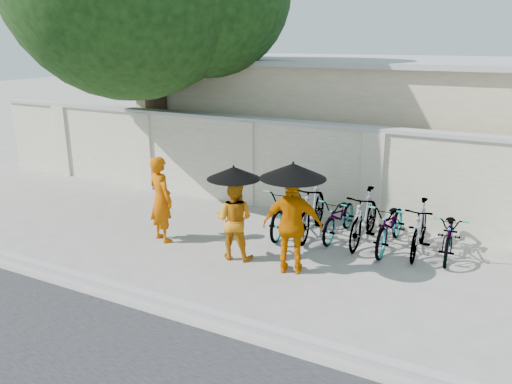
% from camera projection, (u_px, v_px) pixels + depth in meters
% --- Properties ---
extents(ground, '(80.00, 80.00, 0.00)m').
position_uv_depth(ground, '(214.00, 260.00, 8.99)').
color(ground, '#A4A094').
extents(kerb, '(40.00, 0.16, 0.12)m').
position_uv_depth(kerb, '(154.00, 298.00, 7.52)').
color(kerb, '#A2A2A2').
rests_on(kerb, ground).
extents(compound_wall, '(20.00, 0.30, 2.00)m').
position_uv_depth(compound_wall, '(328.00, 172.00, 10.98)').
color(compound_wall, silver).
rests_on(compound_wall, ground).
extents(building_behind, '(14.00, 6.00, 3.20)m').
position_uv_depth(building_behind, '(411.00, 124.00, 13.59)').
color(building_behind, beige).
rests_on(building_behind, ground).
extents(monk_left, '(0.72, 0.60, 1.69)m').
position_uv_depth(monk_left, '(161.00, 199.00, 9.64)').
color(monk_left, '#B84F01').
rests_on(monk_left, ground).
extents(monk_center, '(0.80, 0.67, 1.46)m').
position_uv_depth(monk_center, '(234.00, 220.00, 8.89)').
color(monk_center, orange).
rests_on(monk_center, ground).
extents(parasol_center, '(0.94, 0.94, 0.90)m').
position_uv_depth(parasol_center, '(234.00, 173.00, 8.54)').
color(parasol_center, black).
rests_on(parasol_center, ground).
extents(monk_right, '(1.07, 0.69, 1.69)m').
position_uv_depth(monk_right, '(293.00, 225.00, 8.28)').
color(monk_right, '#CD6800').
rests_on(monk_right, ground).
extents(parasol_right, '(1.08, 1.08, 0.97)m').
position_uv_depth(parasol_right, '(293.00, 171.00, 7.93)').
color(parasol_right, black).
rests_on(parasol_right, ground).
extents(bike_0, '(0.84, 1.95, 1.00)m').
position_uv_depth(bike_0, '(288.00, 209.00, 10.18)').
color(bike_0, '#A5A5A5').
rests_on(bike_0, ground).
extents(bike_1, '(0.72, 1.91, 1.12)m').
position_uv_depth(bike_1, '(312.00, 209.00, 9.97)').
color(bike_1, '#A5A5A5').
rests_on(bike_1, ground).
extents(bike_2, '(0.63, 1.65, 0.85)m').
position_uv_depth(bike_2, '(340.00, 217.00, 9.92)').
color(bike_2, '#A5A5A5').
rests_on(bike_2, ground).
extents(bike_3, '(0.52, 1.78, 1.07)m').
position_uv_depth(bike_3, '(364.00, 217.00, 9.58)').
color(bike_3, '#A5A5A5').
rests_on(bike_3, ground).
extents(bike_4, '(0.67, 1.81, 0.94)m').
position_uv_depth(bike_4, '(391.00, 225.00, 9.36)').
color(bike_4, '#A5A5A5').
rests_on(bike_4, ground).
extents(bike_5, '(0.50, 1.66, 0.99)m').
position_uv_depth(bike_5, '(419.00, 228.00, 9.12)').
color(bike_5, '#A5A5A5').
rests_on(bike_5, ground).
extents(bike_6, '(0.68, 1.68, 0.87)m').
position_uv_depth(bike_6, '(450.00, 234.00, 9.03)').
color(bike_6, '#A5A5A5').
rests_on(bike_6, ground).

